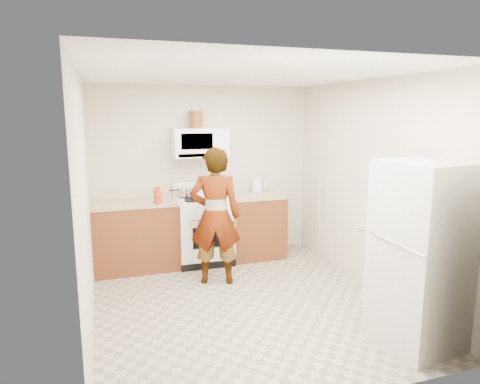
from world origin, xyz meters
name	(u,v)px	position (x,y,z in m)	size (l,w,h in m)	color
floor	(243,303)	(0.00, 0.00, 0.00)	(3.60, 3.60, 0.00)	gray
back_wall	(204,172)	(0.00, 1.79, 1.25)	(3.20, 0.02, 2.50)	beige
right_wall	(370,186)	(1.59, 0.00, 1.25)	(0.02, 3.60, 2.50)	beige
cabinet_left	(136,237)	(-1.04, 1.49, 0.45)	(1.12, 0.62, 0.90)	brown
counter_left	(134,203)	(-1.04, 1.49, 0.92)	(1.14, 0.64, 0.04)	tan
cabinet_right	(255,227)	(0.68, 1.49, 0.45)	(0.80, 0.62, 0.90)	brown
counter_right	(255,196)	(0.68, 1.49, 0.92)	(0.82, 0.64, 0.04)	tan
gas_range	(203,229)	(-0.10, 1.48, 0.49)	(0.76, 0.65, 1.13)	white
microwave	(200,143)	(-0.10, 1.61, 1.70)	(0.76, 0.38, 0.40)	white
person	(215,216)	(-0.13, 0.69, 0.85)	(0.62, 0.41, 1.71)	tan
fridge	(422,255)	(1.27, -1.29, 0.85)	(0.70, 0.70, 1.70)	beige
kettle	(257,185)	(0.79, 1.67, 1.04)	(0.17, 0.17, 0.20)	silver
jug	(196,119)	(-0.16, 1.59, 2.02)	(0.14, 0.14, 0.24)	brown
saucepan	(185,192)	(-0.33, 1.60, 1.01)	(0.20, 0.20, 0.11)	silver
tray	(211,198)	(-0.02, 1.35, 0.96)	(0.25, 0.16, 0.05)	white
bottle_spray	(158,196)	(-0.75, 1.24, 1.05)	(0.07, 0.07, 0.23)	red
bottle_hot_sauce	(161,197)	(-0.70, 1.37, 1.01)	(0.05, 0.05, 0.15)	#F6561B
bottle_green_cap	(156,197)	(-0.77, 1.29, 1.03)	(0.06, 0.06, 0.19)	#1A9031
pot_lid	(161,202)	(-0.70, 1.34, 0.94)	(0.21, 0.21, 0.01)	white
broom	(320,216)	(1.57, 1.15, 0.62)	(0.03, 0.03, 1.25)	silver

